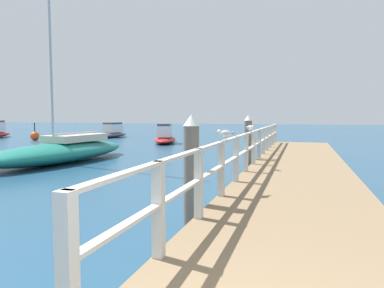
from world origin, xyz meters
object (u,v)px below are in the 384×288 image
object	(u,v)px
dock_piling_far	(248,142)
boat_5	(62,151)
channel_buoy	(35,136)
boat_3	(111,133)
dock_piling_near	(191,170)
seagull_foreground	(225,133)
boat_1	(165,137)
seagull_background	(250,128)

from	to	relation	value
dock_piling_far	boat_5	xyz separation A→B (m)	(-7.83, -0.34, -0.52)
channel_buoy	boat_3	bearing A→B (deg)	52.87
dock_piling_near	boat_5	size ratio (longest dim) A/B	0.19
seagull_foreground	channel_buoy	bearing A→B (deg)	-4.84
boat_1	channel_buoy	world-z (taller)	boat_1
seagull_foreground	seagull_background	size ratio (longest dim) A/B	0.98
dock_piling_near	seagull_background	size ratio (longest dim) A/B	4.71
dock_piling_near	dock_piling_far	distance (m)	6.86
dock_piling_near	boat_5	xyz separation A→B (m)	(-7.83, 6.52, -0.52)
dock_piling_near	seagull_foreground	size ratio (longest dim) A/B	4.79
seagull_background	channel_buoy	distance (m)	22.30
dock_piling_near	boat_5	distance (m)	10.20
dock_piling_far	seagull_background	bearing A→B (deg)	-80.10
seagull_foreground	boat_5	size ratio (longest dim) A/B	0.04
dock_piling_far	channel_buoy	xyz separation A→B (m)	(-18.29, 9.93, -0.65)
boat_3	boat_5	bearing A→B (deg)	-59.95
dock_piling_far	seagull_foreground	xyz separation A→B (m)	(0.38, -5.73, 0.61)
seagull_background	boat_3	size ratio (longest dim) A/B	0.09
dock_piling_near	channel_buoy	bearing A→B (deg)	137.44
seagull_background	channel_buoy	xyz separation A→B (m)	(-18.67, 12.14, -1.25)
seagull_background	boat_3	bearing A→B (deg)	-82.40
boat_3	seagull_foreground	bearing A→B (deg)	-47.76
dock_piling_far	seagull_background	xyz separation A→B (m)	(0.38, -2.20, 0.61)
seagull_foreground	seagull_background	world-z (taller)	same
dock_piling_far	channel_buoy	size ratio (longest dim) A/B	1.42
boat_1	seagull_foreground	bearing A→B (deg)	98.65
dock_piling_near	boat_3	size ratio (longest dim) A/B	0.42
dock_piling_near	seagull_background	bearing A→B (deg)	85.28
boat_5	channel_buoy	distance (m)	14.66
dock_piling_far	seagull_foreground	bearing A→B (deg)	-86.25
dock_piling_far	boat_5	bearing A→B (deg)	-177.53
seagull_foreground	boat_3	world-z (taller)	seagull_foreground
boat_1	boat_5	xyz separation A→B (m)	(-0.36, -10.87, 0.02)
seagull_foreground	seagull_background	bearing A→B (deg)	-54.99
boat_3	channel_buoy	distance (m)	6.32
boat_1	boat_5	world-z (taller)	boat_5
boat_5	boat_3	bearing A→B (deg)	-62.03
seagull_foreground	boat_3	size ratio (longest dim) A/B	0.09
boat_3	channel_buoy	size ratio (longest dim) A/B	3.42
seagull_background	boat_1	distance (m)	15.00
boat_5	seagull_background	bearing A→B (deg)	171.71
seagull_foreground	dock_piling_near	bearing A→B (deg)	106.89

